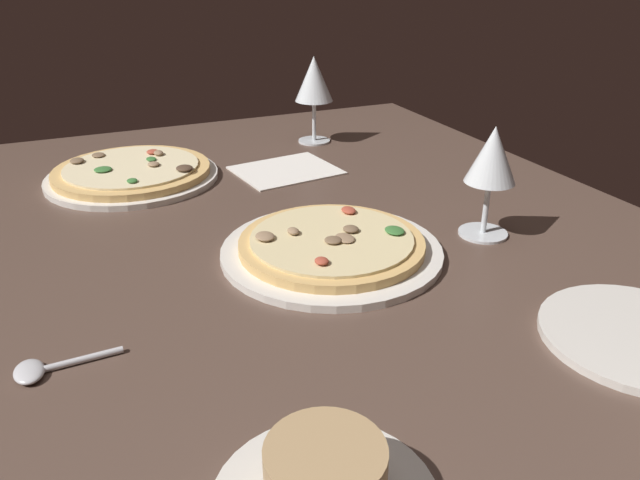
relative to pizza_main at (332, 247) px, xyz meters
The scene contains 8 objects.
dining_table 5.68cm from the pizza_main, 116.26° to the left, with size 150.00×110.00×4.00cm, color brown.
pizza_main is the anchor object (origin of this frame).
pizza_side 44.78cm from the pizza_main, 26.08° to the left, with size 29.35×29.35×3.38cm.
wine_glass_far 53.32cm from the pizza_main, 20.61° to the right, with size 7.64×7.64×17.38cm.
wine_glass_near 24.44cm from the pizza_main, 97.20° to the right, with size 6.91×6.91×15.61cm.
side_plate 36.89cm from the pizza_main, 145.34° to the right, with size 19.92×19.92×0.90cm, color silver.
paper_menu 34.31cm from the pizza_main, 10.67° to the right, with size 14.31×17.36×0.30cm, color white.
spoon 37.39cm from the pizza_main, 108.09° to the left, with size 4.12×10.11×1.00cm.
Camera 1 is at (-63.46, 26.09, 40.64)cm, focal length 34.46 mm.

